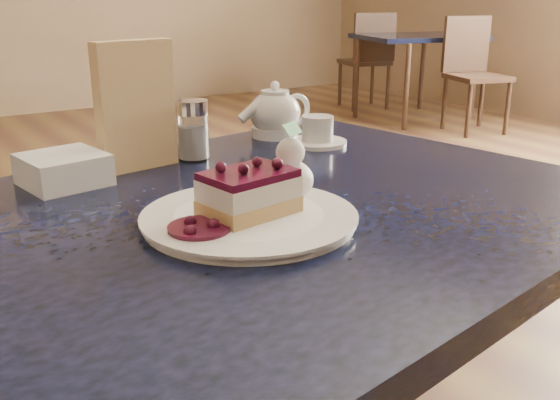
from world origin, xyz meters
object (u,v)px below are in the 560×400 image
tea_set (283,118)px  bg_table_far_right (413,111)px  main_table (228,265)px  dessert_plate (249,218)px  cheesecake_slice (249,193)px

tea_set → bg_table_far_right: bearing=40.6°
tea_set → bg_table_far_right: 4.03m
main_table → dessert_plate: 0.09m
dessert_plate → tea_set: bearing=51.0°
dessert_plate → cheesecake_slice: (0.00, 0.00, 0.03)m
main_table → tea_set: size_ratio=5.80×
cheesecake_slice → bg_table_far_right: cheesecake_slice is taller
dessert_plate → tea_set: tea_set is taller
main_table → cheesecake_slice: size_ratio=9.94×
main_table → cheesecake_slice: 0.12m
cheesecake_slice → tea_set: (0.30, 0.38, 0.00)m
main_table → bg_table_far_right: 4.46m
cheesecake_slice → bg_table_far_right: (3.32, 2.96, -0.68)m
bg_table_far_right → dessert_plate: bearing=-121.8°
tea_set → bg_table_far_right: (3.02, 2.59, -0.68)m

